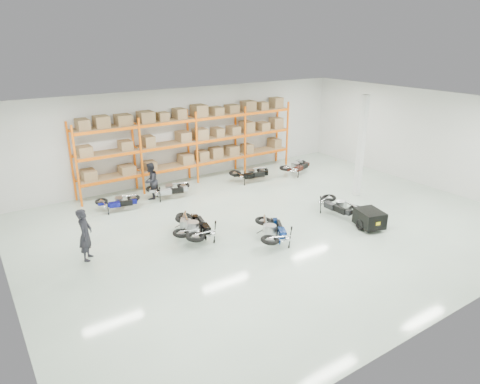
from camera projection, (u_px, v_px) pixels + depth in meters
room at (274, 169)px, 15.64m from camera, size 18.00×18.00×18.00m
pallet_rack at (192, 136)px, 20.67m from camera, size 11.28×0.98×3.62m
structural_column at (361, 147)px, 18.74m from camera, size 0.25×0.25×4.50m
moto_blue_centre at (273, 227)px, 14.90m from camera, size 1.70×2.07×1.20m
moto_silver_left at (188, 222)px, 15.40m from camera, size 1.63×1.94×1.13m
moto_black_far_left at (196, 224)px, 15.11m from camera, size 1.37×2.10×1.25m
moto_touring_right at (338, 202)px, 17.17m from camera, size 0.89×1.78×1.15m
trailer at (369, 218)px, 15.96m from camera, size 1.06×1.80×0.73m
moto_back_a at (118, 199)px, 17.66m from camera, size 1.71×1.14×1.01m
moto_back_b at (169, 187)px, 19.01m from camera, size 1.85×1.24×1.09m
moto_back_c at (250, 171)px, 21.09m from camera, size 1.92×1.27×1.14m
moto_back_d at (297, 164)px, 22.24m from camera, size 1.89×1.26×1.12m
person_left at (85, 235)px, 13.66m from camera, size 0.69×0.76×1.75m
person_back at (151, 181)px, 18.80m from camera, size 1.01×0.98×1.64m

